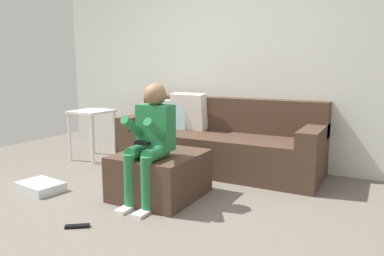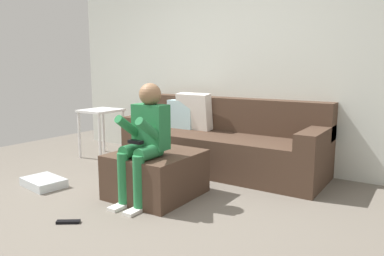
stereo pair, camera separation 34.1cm
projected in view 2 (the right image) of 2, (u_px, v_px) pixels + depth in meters
The scene contains 8 objects.
ground_plane at pixel (126, 212), 3.19m from camera, with size 7.02×7.02×0.00m, color #6B6359.
wall_back at pixel (237, 65), 4.70m from camera, with size 5.40×0.10×2.56m, color silver.
couch_sectional at pixel (222, 143), 4.49m from camera, with size 2.46×0.87×0.92m.
ottoman at pixel (156, 174), 3.58m from camera, with size 0.74×0.81×0.43m, color #473326.
person_seated at pixel (144, 137), 3.34m from camera, with size 0.34×0.56×1.11m.
storage_bin at pixel (44, 182), 3.88m from camera, with size 0.45×0.32×0.09m, color silver.
side_table at pixel (101, 118), 5.10m from camera, with size 0.47×0.51×0.67m.
remote_near_ottoman at pixel (68, 222), 2.96m from camera, with size 0.19×0.05×0.02m, color black.
Camera 2 is at (2.14, -2.21, 1.25)m, focal length 34.18 mm.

